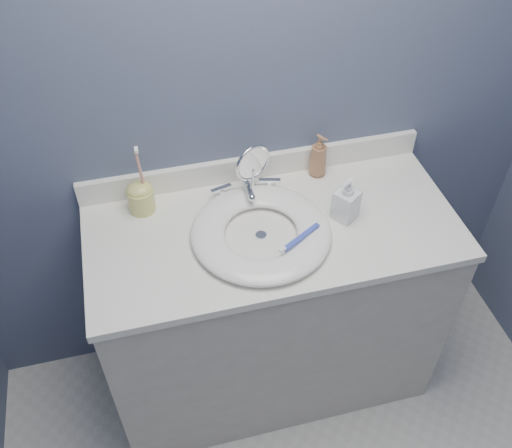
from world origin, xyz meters
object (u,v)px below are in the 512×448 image
object	(u,v)px
makeup_mirror	(253,168)
soap_bottle_amber	(319,155)
toothbrush_holder	(141,196)
soap_bottle_clear	(347,199)

from	to	relation	value
makeup_mirror	soap_bottle_amber	xyz separation A→B (m)	(0.25, 0.05, -0.03)
toothbrush_holder	soap_bottle_amber	bearing A→B (deg)	2.90
makeup_mirror	soap_bottle_clear	distance (m)	0.33
soap_bottle_clear	toothbrush_holder	world-z (taller)	toothbrush_holder
toothbrush_holder	makeup_mirror	bearing A→B (deg)	-2.27
soap_bottle_clear	toothbrush_holder	bearing A→B (deg)	-143.21
soap_bottle_amber	makeup_mirror	bearing A→B (deg)	159.03
makeup_mirror	soap_bottle_clear	world-z (taller)	makeup_mirror
soap_bottle_amber	soap_bottle_clear	xyz separation A→B (m)	(0.02, -0.23, -0.00)
soap_bottle_clear	makeup_mirror	bearing A→B (deg)	-160.76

